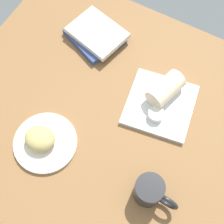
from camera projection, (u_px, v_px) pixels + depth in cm
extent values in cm
cube|color=olive|center=(117.00, 118.00, 105.15)|extent=(110.00, 90.00, 4.00)
cylinder|color=silver|center=(46.00, 143.00, 98.88)|extent=(19.75, 19.75, 1.40)
ellipsoid|color=tan|center=(40.00, 138.00, 96.02)|extent=(10.89, 10.00, 5.06)
cube|color=white|center=(160.00, 105.00, 104.03)|extent=(24.20, 24.20, 1.60)
cylinder|color=silver|center=(156.00, 115.00, 100.32)|extent=(5.04, 5.04, 2.61)
cylinder|color=#D75130|center=(156.00, 113.00, 99.40)|extent=(4.13, 4.13, 0.40)
cylinder|color=beige|center=(166.00, 89.00, 101.55)|extent=(10.08, 13.57, 6.92)
cube|color=#33477F|center=(95.00, 36.00, 114.66)|extent=(22.31, 20.89, 2.36)
cube|color=silver|center=(97.00, 33.00, 112.61)|extent=(21.63, 18.25, 2.02)
cylinder|color=#262628|center=(149.00, 190.00, 88.86)|extent=(8.20, 8.20, 9.67)
cylinder|color=#936134|center=(150.00, 187.00, 84.99)|extent=(6.72, 6.72, 0.40)
torus|color=#262628|center=(167.00, 202.00, 87.63)|extent=(7.06, 1.61, 7.00)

